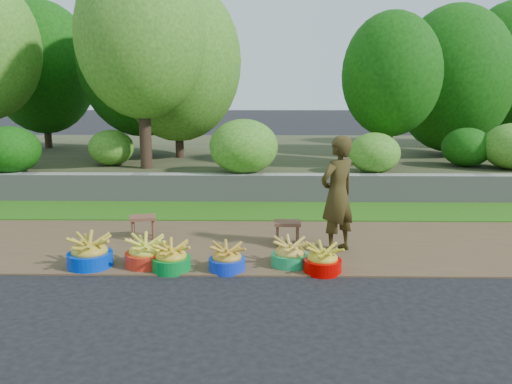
{
  "coord_description": "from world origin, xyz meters",
  "views": [
    {
      "loc": [
        0.21,
        -5.49,
        2.09
      ],
      "look_at": [
        0.09,
        1.3,
        0.75
      ],
      "focal_mm": 35.0,
      "sensor_mm": 36.0,
      "label": 1
    }
  ],
  "objects_px": {
    "basin_f": "(322,260)",
    "stool_left": "(143,221)",
    "basin_a": "(90,254)",
    "basin_d": "(227,259)",
    "basin_e": "(290,254)",
    "stool_right": "(287,226)",
    "basin_b": "(146,253)",
    "basin_c": "(171,258)",
    "vendor_woman": "(337,194)"
  },
  "relations": [
    {
      "from": "basin_f",
      "to": "stool_right",
      "type": "height_order",
      "value": "stool_right"
    },
    {
      "from": "stool_left",
      "to": "vendor_woman",
      "type": "relative_size",
      "value": 0.28
    },
    {
      "from": "stool_left",
      "to": "vendor_woman",
      "type": "height_order",
      "value": "vendor_woman"
    },
    {
      "from": "basin_d",
      "to": "stool_left",
      "type": "relative_size",
      "value": 1.03
    },
    {
      "from": "basin_c",
      "to": "stool_left",
      "type": "xyz_separation_m",
      "value": [
        -0.65,
        1.3,
        0.13
      ]
    },
    {
      "from": "basin_f",
      "to": "basin_c",
      "type": "bearing_deg",
      "value": 179.05
    },
    {
      "from": "basin_a",
      "to": "basin_f",
      "type": "distance_m",
      "value": 2.82
    },
    {
      "from": "basin_b",
      "to": "basin_c",
      "type": "xyz_separation_m",
      "value": [
        0.34,
        -0.13,
        -0.01
      ]
    },
    {
      "from": "basin_a",
      "to": "basin_e",
      "type": "distance_m",
      "value": 2.44
    },
    {
      "from": "basin_a",
      "to": "basin_e",
      "type": "relative_size",
      "value": 1.17
    },
    {
      "from": "basin_e",
      "to": "stool_right",
      "type": "distance_m",
      "value": 0.88
    },
    {
      "from": "stool_left",
      "to": "basin_e",
      "type": "bearing_deg",
      "value": -28.33
    },
    {
      "from": "basin_b",
      "to": "vendor_woman",
      "type": "relative_size",
      "value": 0.33
    },
    {
      "from": "vendor_woman",
      "to": "basin_c",
      "type": "bearing_deg",
      "value": -18.71
    },
    {
      "from": "basin_b",
      "to": "basin_c",
      "type": "distance_m",
      "value": 0.37
    },
    {
      "from": "basin_d",
      "to": "stool_left",
      "type": "xyz_separation_m",
      "value": [
        -1.32,
        1.29,
        0.13
      ]
    },
    {
      "from": "basin_c",
      "to": "basin_d",
      "type": "bearing_deg",
      "value": 0.33
    },
    {
      "from": "basin_d",
      "to": "basin_a",
      "type": "bearing_deg",
      "value": 177.35
    },
    {
      "from": "stool_right",
      "to": "basin_f",
      "type": "bearing_deg",
      "value": -71.02
    },
    {
      "from": "basin_e",
      "to": "stool_right",
      "type": "height_order",
      "value": "basin_e"
    },
    {
      "from": "stool_left",
      "to": "stool_right",
      "type": "distance_m",
      "value": 2.1
    },
    {
      "from": "basin_f",
      "to": "stool_left",
      "type": "relative_size",
      "value": 1.06
    },
    {
      "from": "stool_right",
      "to": "vendor_woman",
      "type": "height_order",
      "value": "vendor_woman"
    },
    {
      "from": "basin_c",
      "to": "basin_e",
      "type": "bearing_deg",
      "value": 6.91
    },
    {
      "from": "stool_left",
      "to": "vendor_woman",
      "type": "distance_m",
      "value": 2.82
    },
    {
      "from": "basin_c",
      "to": "vendor_woman",
      "type": "xyz_separation_m",
      "value": [
        2.07,
        0.75,
        0.64
      ]
    },
    {
      "from": "basin_e",
      "to": "stool_right",
      "type": "bearing_deg",
      "value": 89.66
    },
    {
      "from": "basin_c",
      "to": "stool_left",
      "type": "bearing_deg",
      "value": 116.69
    },
    {
      "from": "basin_e",
      "to": "basin_f",
      "type": "relative_size",
      "value": 1.02
    },
    {
      "from": "basin_a",
      "to": "basin_c",
      "type": "distance_m",
      "value": 1.01
    },
    {
      "from": "basin_f",
      "to": "basin_a",
      "type": "bearing_deg",
      "value": 177.73
    },
    {
      "from": "basin_b",
      "to": "basin_f",
      "type": "distance_m",
      "value": 2.15
    },
    {
      "from": "basin_e",
      "to": "basin_f",
      "type": "bearing_deg",
      "value": -28.43
    },
    {
      "from": "basin_a",
      "to": "basin_c",
      "type": "bearing_deg",
      "value": -4.61
    },
    {
      "from": "basin_a",
      "to": "basin_d",
      "type": "xyz_separation_m",
      "value": [
        1.68,
        -0.08,
        -0.03
      ]
    },
    {
      "from": "basin_b",
      "to": "stool_left",
      "type": "distance_m",
      "value": 1.21
    },
    {
      "from": "basin_b",
      "to": "stool_right",
      "type": "height_order",
      "value": "basin_b"
    },
    {
      "from": "basin_c",
      "to": "stool_right",
      "type": "distance_m",
      "value": 1.78
    },
    {
      "from": "basin_f",
      "to": "stool_left",
      "type": "bearing_deg",
      "value": 151.66
    },
    {
      "from": "basin_b",
      "to": "basin_f",
      "type": "bearing_deg",
      "value": -4.39
    },
    {
      "from": "basin_f",
      "to": "vendor_woman",
      "type": "bearing_deg",
      "value": 71.13
    },
    {
      "from": "vendor_woman",
      "to": "basin_a",
      "type": "bearing_deg",
      "value": -26.37
    },
    {
      "from": "stool_left",
      "to": "basin_d",
      "type": "bearing_deg",
      "value": -44.41
    },
    {
      "from": "basin_c",
      "to": "stool_left",
      "type": "height_order",
      "value": "same"
    },
    {
      "from": "basin_a",
      "to": "basin_d",
      "type": "distance_m",
      "value": 1.68
    },
    {
      "from": "basin_a",
      "to": "stool_right",
      "type": "distance_m",
      "value": 2.63
    },
    {
      "from": "basin_d",
      "to": "stool_right",
      "type": "xyz_separation_m",
      "value": [
        0.77,
        1.04,
        0.13
      ]
    },
    {
      "from": "basin_a",
      "to": "basin_d",
      "type": "bearing_deg",
      "value": -2.65
    },
    {
      "from": "basin_a",
      "to": "basin_b",
      "type": "xyz_separation_m",
      "value": [
        0.67,
        0.05,
        -0.01
      ]
    },
    {
      "from": "basin_c",
      "to": "vendor_woman",
      "type": "distance_m",
      "value": 2.29
    }
  ]
}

